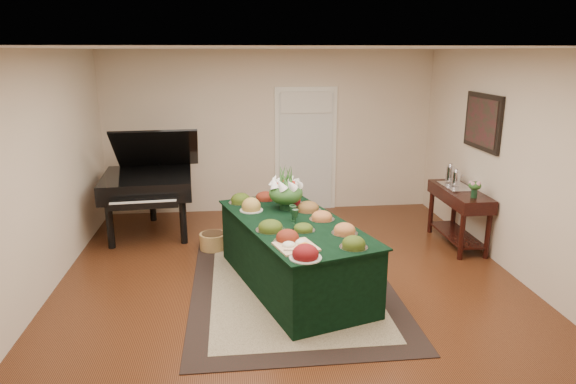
{
  "coord_description": "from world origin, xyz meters",
  "views": [
    {
      "loc": [
        -0.65,
        -5.55,
        2.68
      ],
      "look_at": [
        0.0,
        0.3,
        1.05
      ],
      "focal_mm": 32.0,
      "sensor_mm": 36.0,
      "label": 1
    }
  ],
  "objects": [
    {
      "name": "wall_painting",
      "position": [
        2.72,
        1.02,
        1.75
      ],
      "size": [
        0.05,
        0.95,
        0.75
      ],
      "color": "black",
      "rests_on": "ground"
    },
    {
      "name": "buffet_table",
      "position": [
        0.03,
        -0.04,
        0.4
      ],
      "size": [
        1.74,
        2.54,
        0.79
      ],
      "color": "black",
      "rests_on": "ground"
    },
    {
      "name": "ground",
      "position": [
        0.0,
        0.0,
        0.0
      ],
      "size": [
        6.0,
        6.0,
        0.0
      ],
      "primitive_type": "plane",
      "color": "black",
      "rests_on": "ground"
    },
    {
      "name": "wicker_basket",
      "position": [
        -0.95,
        1.21,
        0.11
      ],
      "size": [
        0.37,
        0.37,
        0.23
      ],
      "primitive_type": "cylinder",
      "color": "#A47D42",
      "rests_on": "ground"
    },
    {
      "name": "grand_piano",
      "position": [
        -1.9,
        1.98,
        0.79
      ],
      "size": [
        1.47,
        1.64,
        1.61
      ],
      "color": "black",
      "rests_on": "ground"
    },
    {
      "name": "cutting_board",
      "position": [
        -0.05,
        -0.83,
        0.83
      ],
      "size": [
        0.47,
        0.47,
        0.1
      ],
      "color": "tan",
      "rests_on": "buffet_table"
    },
    {
      "name": "kitchen_doorway",
      "position": [
        0.6,
        2.97,
        1.02
      ],
      "size": [
        1.05,
        0.07,
        2.1
      ],
      "color": "white",
      "rests_on": "ground"
    },
    {
      "name": "mahogany_sideboard",
      "position": [
        2.5,
        1.02,
        0.62
      ],
      "size": [
        0.45,
        1.26,
        0.81
      ],
      "color": "black",
      "rests_on": "ground"
    },
    {
      "name": "food_platters",
      "position": [
        -0.01,
        0.02,
        0.84
      ],
      "size": [
        1.37,
        2.43,
        0.13
      ],
      "color": "silver",
      "rests_on": "buffet_table"
    },
    {
      "name": "tea_service",
      "position": [
        2.5,
        1.28,
        0.93
      ],
      "size": [
        0.34,
        0.58,
        0.3
      ],
      "color": "silver",
      "rests_on": "mahogany_sideboard"
    },
    {
      "name": "area_rug",
      "position": [
        0.01,
        -0.05,
        0.01
      ],
      "size": [
        2.32,
        3.25,
        0.01
      ],
      "color": "black",
      "rests_on": "ground"
    },
    {
      "name": "pink_bouquet",
      "position": [
        2.5,
        0.62,
        0.96
      ],
      "size": [
        0.18,
        0.18,
        0.23
      ],
      "color": "#13311B",
      "rests_on": "mahogany_sideboard"
    },
    {
      "name": "floral_centerpiece",
      "position": [
        -0.01,
        0.45,
        1.05
      ],
      "size": [
        0.44,
        0.44,
        0.44
      ],
      "color": "#13311B",
      "rests_on": "buffet_table"
    },
    {
      "name": "green_goblets",
      "position": [
        0.03,
        -0.05,
        0.88
      ],
      "size": [
        0.09,
        0.24,
        0.18
      ],
      "color": "#13311B",
      "rests_on": "buffet_table"
    }
  ]
}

